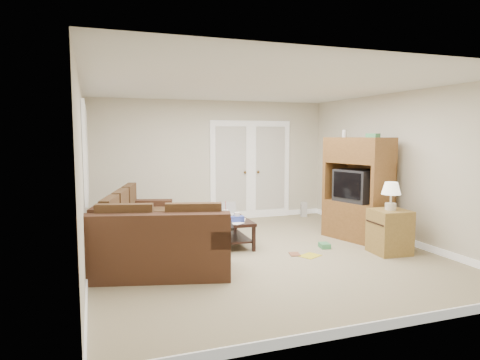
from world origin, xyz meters
name	(u,v)px	position (x,y,z in m)	size (l,w,h in m)	color
floor	(262,254)	(0.00, 0.00, 0.00)	(5.50, 5.50, 0.00)	tan
ceiling	(262,86)	(0.00, 0.00, 2.50)	(5.00, 5.50, 0.02)	silver
wall_left	(83,177)	(-2.50, 0.00, 1.25)	(0.02, 5.50, 2.50)	beige
wall_right	(400,167)	(2.50, 0.00, 1.25)	(0.02, 5.50, 2.50)	beige
wall_back	(212,161)	(0.00, 2.75, 1.25)	(5.00, 0.02, 2.50)	beige
wall_front	(380,197)	(0.00, -2.75, 1.25)	(5.00, 0.02, 2.50)	beige
baseboards	(262,251)	(0.00, 0.00, 0.05)	(5.00, 5.50, 0.10)	white
french_doors	(251,170)	(0.85, 2.71, 1.04)	(1.80, 0.05, 2.13)	white
window_left	(86,151)	(-2.46, 1.00, 1.55)	(0.05, 1.92, 1.42)	white
sectional_sofa	(146,237)	(-1.69, 0.26, 0.33)	(1.99, 3.11, 0.85)	#44291A
coffee_table	(231,230)	(-0.27, 0.69, 0.24)	(0.58, 1.09, 0.73)	black
tv_armoire	(358,188)	(1.91, 0.33, 0.88)	(0.89, 1.22, 1.88)	brown
side_cabinet	(390,228)	(1.84, -0.61, 0.39)	(0.55, 0.55, 1.09)	olive
space_heater	(304,209)	(2.00, 2.45, 0.16)	(0.13, 0.11, 0.32)	silver
floor_magazine	(310,256)	(0.64, -0.35, 0.00)	(0.30, 0.24, 0.01)	gold
floor_greenbox	(324,245)	(1.07, -0.02, 0.04)	(0.15, 0.20, 0.08)	#419059
floor_book	(290,254)	(0.38, -0.19, 0.01)	(0.15, 0.20, 0.02)	brown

